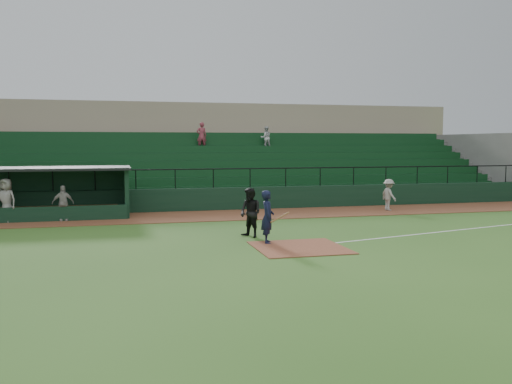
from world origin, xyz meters
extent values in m
plane|color=#315B1D|center=(0.00, 0.00, 0.00)|extent=(90.00, 90.00, 0.00)
cube|color=brown|center=(0.00, 8.00, 0.01)|extent=(40.00, 4.00, 0.03)
cube|color=brown|center=(0.00, -1.00, 0.01)|extent=(3.00, 3.00, 0.03)
cube|color=white|center=(8.00, 1.20, 0.01)|extent=(17.49, 4.44, 0.01)
cube|color=black|center=(0.00, 10.20, 0.60)|extent=(36.00, 0.35, 1.20)
cylinder|color=black|center=(0.00, 10.20, 2.20)|extent=(36.00, 0.06, 0.06)
cube|color=slate|center=(0.00, 15.10, 1.80)|extent=(36.00, 9.00, 3.60)
cube|color=#103C1B|center=(0.00, 14.60, 2.25)|extent=(34.56, 8.00, 4.05)
cube|color=slate|center=(18.00, 15.15, 2.10)|extent=(0.35, 9.50, 4.20)
cube|color=gray|center=(0.00, 21.60, 3.20)|extent=(38.00, 3.00, 6.40)
cube|color=slate|center=(0.00, 19.60, 3.70)|extent=(36.00, 2.00, 0.20)
imported|color=silver|center=(3.71, 16.90, 3.91)|extent=(0.74, 0.58, 1.52)
imported|color=#923542|center=(-0.57, 16.90, 4.03)|extent=(0.64, 0.42, 1.75)
cube|color=black|center=(-9.75, 10.40, 1.15)|extent=(8.50, 0.20, 2.30)
cube|color=black|center=(-5.50, 9.10, 1.15)|extent=(0.20, 2.60, 2.30)
cube|color=black|center=(-9.75, 9.10, 2.36)|extent=(8.90, 3.20, 0.12)
cube|color=olive|center=(-9.75, 10.00, 0.25)|extent=(7.65, 0.40, 0.50)
cube|color=black|center=(-9.75, 7.75, 0.35)|extent=(8.50, 0.12, 0.70)
imported|color=black|center=(-0.83, 0.11, 0.95)|extent=(0.60, 0.77, 1.89)
cylinder|color=olive|center=(-0.43, -0.09, 0.95)|extent=(0.79, 0.34, 0.35)
imported|color=black|center=(-1.09, 1.55, 0.93)|extent=(1.08, 1.14, 1.86)
imported|color=#A09B95|center=(7.90, 7.72, 0.85)|extent=(0.75, 1.14, 1.65)
imported|color=#A7A29D|center=(-8.34, 7.78, 0.84)|extent=(0.98, 0.48, 1.62)
imported|color=gray|center=(-10.76, 8.00, 1.01)|extent=(1.13, 0.98, 1.96)
camera|label=1|loc=(-6.01, -18.57, 3.53)|focal=38.85mm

